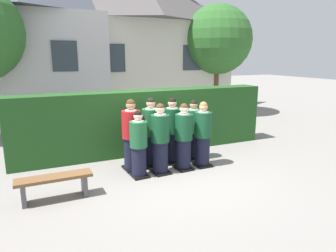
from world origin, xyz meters
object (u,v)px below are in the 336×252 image
Objects in this scene: student_front_row_2 at (184,138)px; student_rear_row_3 at (193,131)px; student_front_row_3 at (203,136)px; student_rear_row_2 at (172,132)px; student_front_row_1 at (160,141)px; student_front_row_0 at (139,146)px; wooden_bench at (54,183)px; student_in_red_blazer at (131,137)px; student_rear_row_1 at (151,134)px.

student_rear_row_3 is at bearing 45.11° from student_front_row_2.
student_front_row_3 is 1.02× the size of student_rear_row_3.
student_front_row_1 is at bearing -135.05° from student_rear_row_2.
wooden_bench is at bearing -166.31° from student_front_row_0.
student_rear_row_2 is at bearing 27.66° from student_front_row_0.
student_front_row_1 reaches higher than student_rear_row_3.
student_rear_row_2 reaches higher than wooden_bench.
student_in_red_blazer reaches higher than student_front_row_3.
student_in_red_blazer is 1.23× the size of wooden_bench.
wooden_bench is at bearing -157.06° from student_rear_row_1.
student_rear_row_3 reaches higher than student_front_row_0.
student_front_row_1 is 0.73m from student_in_red_blazer.
student_front_row_2 is (1.14, 0.01, 0.04)m from student_front_row_0.
student_rear_row_1 is 1.20m from student_rear_row_3.
student_rear_row_2 is at bearing 136.24° from student_front_row_3.
student_rear_row_2 is 0.62m from student_rear_row_3.
student_front_row_2 is 1.25m from student_in_red_blazer.
student_front_row_2 is at bearing -41.11° from student_rear_row_1.
student_front_row_0 is at bearing -133.30° from student_rear_row_1.
student_in_red_blazer is 1.73m from student_rear_row_3.
student_front_row_3 reaches higher than wooden_bench.
student_front_row_0 is at bearing -179.44° from student_front_row_1.
student_rear_row_1 reaches higher than student_rear_row_2.
student_front_row_1 is (0.53, 0.01, 0.06)m from student_front_row_0.
student_front_row_0 is 0.96× the size of student_rear_row_3.
student_rear_row_1 is 1.08× the size of student_rear_row_3.
student_front_row_3 is 0.80m from student_rear_row_2.
student_front_row_3 is at bearing 1.68° from student_front_row_2.
student_front_row_1 is 2.46m from wooden_bench.
student_rear_row_2 reaches higher than student_rear_row_3.
student_rear_row_1 is at bearing 5.48° from student_in_red_blazer.
student_in_red_blazer is at bearing -174.52° from student_rear_row_1.
student_in_red_blazer and student_rear_row_1 have the same top height.
student_rear_row_2 is 3.16m from wooden_bench.
student_front_row_1 is 0.81m from student_rear_row_2.
student_rear_row_2 is at bearing 2.52° from student_rear_row_1.
wooden_bench is (-1.85, -0.45, -0.38)m from student_front_row_0.
student_front_row_3 is 0.96× the size of student_rear_row_2.
student_rear_row_3 is 1.13× the size of wooden_bench.
student_front_row_0 is 1.82m from student_rear_row_3.
student_rear_row_1 reaches higher than wooden_bench.
student_front_row_3 is at bearing -94.26° from student_rear_row_3.
student_rear_row_2 is at bearing 19.21° from wooden_bench.
student_front_row_0 is at bearing -152.34° from student_rear_row_2.
student_rear_row_1 is (-0.01, 0.55, 0.03)m from student_front_row_1.
student_rear_row_2 is (-0.04, 0.57, 0.03)m from student_front_row_2.
student_front_row_0 is 0.89× the size of student_in_red_blazer.
student_rear_row_3 is at bearing 3.02° from student_in_red_blazer.
student_front_row_3 is at bearing 1.08° from student_front_row_1.
student_front_row_3 is at bearing 7.70° from wooden_bench.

